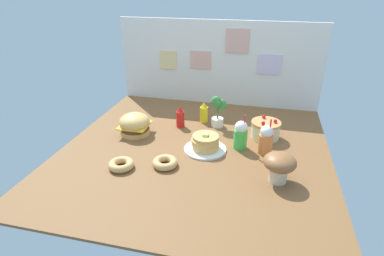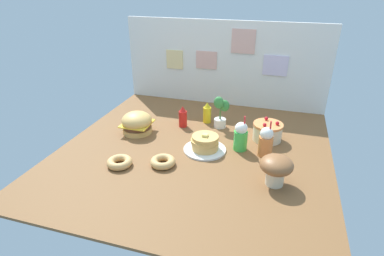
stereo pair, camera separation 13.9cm
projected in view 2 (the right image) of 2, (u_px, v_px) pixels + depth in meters
ground_plane at (194, 150)px, 2.57m from camera, size 2.14×2.18×0.02m
back_wall at (224, 64)px, 3.31m from camera, size 2.14×0.04×0.89m
burger at (137, 123)px, 2.81m from camera, size 0.27×0.27×0.19m
pancake_stack at (205, 144)px, 2.53m from camera, size 0.34×0.34×0.15m
layer_cake at (267, 132)px, 2.69m from camera, size 0.25×0.25×0.18m
ketchup_bottle at (183, 117)px, 2.93m from camera, size 0.08×0.08×0.20m
mustard_bottle at (207, 113)px, 3.01m from camera, size 0.08×0.08×0.20m
cream_soda_cup at (241, 136)px, 2.52m from camera, size 0.11×0.11×0.30m
orange_float_cup at (266, 142)px, 2.44m from camera, size 0.11×0.11×0.30m
donut_pink_glaze at (120, 162)px, 2.34m from camera, size 0.19×0.19×0.06m
donut_chocolate at (163, 162)px, 2.34m from camera, size 0.19×0.19×0.06m
potted_plant at (220, 111)px, 2.88m from camera, size 0.15×0.12×0.31m
mushroom_stool at (276, 167)px, 2.09m from camera, size 0.22×0.22×0.21m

